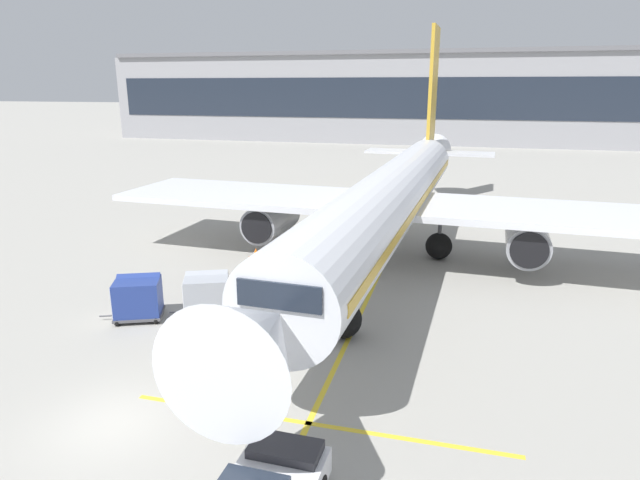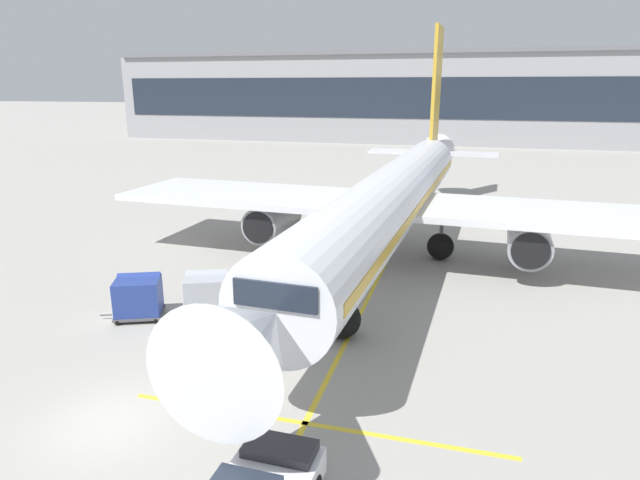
{
  "view_description": "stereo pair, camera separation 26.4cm",
  "coord_description": "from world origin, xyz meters",
  "px_view_note": "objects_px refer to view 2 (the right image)",
  "views": [
    {
      "loc": [
        9.7,
        -12.22,
        9.86
      ],
      "look_at": [
        3.66,
        10.67,
        3.12
      ],
      "focal_mm": 30.41,
      "sensor_mm": 36.0,
      "label": 1
    },
    {
      "loc": [
        9.96,
        -12.15,
        9.86
      ],
      "look_at": [
        3.66,
        10.67,
        3.12
      ],
      "focal_mm": 30.41,
      "sensor_mm": 36.0,
      "label": 2
    }
  ],
  "objects_px": {
    "parked_airplane": "(395,197)",
    "baggage_cart_lead": "(207,293)",
    "ground_crew_by_carts": "(249,301)",
    "safety_cone_engine_keepout": "(274,250)",
    "ground_crew_by_loader": "(262,283)",
    "safety_cone_nose_mark": "(257,254)",
    "safety_cone_wingtip": "(250,263)",
    "belt_loader": "(274,277)",
    "baggage_cart_second": "(138,296)"
  },
  "relations": [
    {
      "from": "parked_airplane",
      "to": "baggage_cart_lead",
      "type": "height_order",
      "value": "parked_airplane"
    },
    {
      "from": "ground_crew_by_carts",
      "to": "safety_cone_engine_keepout",
      "type": "relative_size",
      "value": 2.45
    },
    {
      "from": "baggage_cart_lead",
      "to": "ground_crew_by_loader",
      "type": "distance_m",
      "value": 2.67
    },
    {
      "from": "baggage_cart_lead",
      "to": "ground_crew_by_carts",
      "type": "relative_size",
      "value": 1.61
    },
    {
      "from": "ground_crew_by_loader",
      "to": "safety_cone_nose_mark",
      "type": "xyz_separation_m",
      "value": [
        -2.67,
        5.98,
        -0.62
      ]
    },
    {
      "from": "ground_crew_by_carts",
      "to": "safety_cone_wingtip",
      "type": "bearing_deg",
      "value": 112.25
    },
    {
      "from": "safety_cone_engine_keepout",
      "to": "safety_cone_nose_mark",
      "type": "distance_m",
      "value": 1.35
    },
    {
      "from": "belt_loader",
      "to": "baggage_cart_second",
      "type": "xyz_separation_m",
      "value": [
        -4.84,
        -4.09,
        0.07
      ]
    },
    {
      "from": "ground_crew_by_loader",
      "to": "ground_crew_by_carts",
      "type": "distance_m",
      "value": 2.24
    },
    {
      "from": "baggage_cart_lead",
      "to": "belt_loader",
      "type": "bearing_deg",
      "value": 54.58
    },
    {
      "from": "ground_crew_by_loader",
      "to": "baggage_cart_lead",
      "type": "bearing_deg",
      "value": -136.17
    },
    {
      "from": "ground_crew_by_carts",
      "to": "belt_loader",
      "type": "bearing_deg",
      "value": 91.36
    },
    {
      "from": "ground_crew_by_loader",
      "to": "safety_cone_wingtip",
      "type": "height_order",
      "value": "ground_crew_by_loader"
    },
    {
      "from": "baggage_cart_second",
      "to": "safety_cone_engine_keepout",
      "type": "bearing_deg",
      "value": 75.71
    },
    {
      "from": "ground_crew_by_loader",
      "to": "safety_cone_wingtip",
      "type": "relative_size",
      "value": 2.2
    },
    {
      "from": "baggage_cart_lead",
      "to": "baggage_cart_second",
      "type": "height_order",
      "value": "same"
    },
    {
      "from": "safety_cone_wingtip",
      "to": "ground_crew_by_loader",
      "type": "bearing_deg",
      "value": -60.89
    },
    {
      "from": "ground_crew_by_loader",
      "to": "safety_cone_nose_mark",
      "type": "relative_size",
      "value": 2.22
    },
    {
      "from": "safety_cone_engine_keepout",
      "to": "ground_crew_by_loader",
      "type": "bearing_deg",
      "value": -73.93
    },
    {
      "from": "parked_airplane",
      "to": "safety_cone_engine_keepout",
      "type": "bearing_deg",
      "value": -170.51
    },
    {
      "from": "parked_airplane",
      "to": "baggage_cart_lead",
      "type": "bearing_deg",
      "value": -123.9
    },
    {
      "from": "belt_loader",
      "to": "safety_cone_nose_mark",
      "type": "distance_m",
      "value": 5.67
    },
    {
      "from": "parked_airplane",
      "to": "safety_cone_engine_keepout",
      "type": "relative_size",
      "value": 60.28
    },
    {
      "from": "parked_airplane",
      "to": "ground_crew_by_loader",
      "type": "height_order",
      "value": "parked_airplane"
    },
    {
      "from": "baggage_cart_second",
      "to": "safety_cone_nose_mark",
      "type": "height_order",
      "value": "baggage_cart_second"
    },
    {
      "from": "baggage_cart_lead",
      "to": "parked_airplane",
      "type": "bearing_deg",
      "value": 56.1
    },
    {
      "from": "baggage_cart_second",
      "to": "safety_cone_wingtip",
      "type": "relative_size",
      "value": 3.55
    },
    {
      "from": "ground_crew_by_loader",
      "to": "baggage_cart_second",
      "type": "bearing_deg",
      "value": -147.46
    },
    {
      "from": "ground_crew_by_loader",
      "to": "belt_loader",
      "type": "bearing_deg",
      "value": 80.91
    },
    {
      "from": "parked_airplane",
      "to": "safety_cone_engine_keepout",
      "type": "xyz_separation_m",
      "value": [
        -7.02,
        -1.17,
        -3.39
      ]
    },
    {
      "from": "ground_crew_by_carts",
      "to": "safety_cone_nose_mark",
      "type": "height_order",
      "value": "ground_crew_by_carts"
    },
    {
      "from": "baggage_cart_lead",
      "to": "safety_cone_wingtip",
      "type": "bearing_deg",
      "value": 94.9
    },
    {
      "from": "ground_crew_by_carts",
      "to": "safety_cone_nose_mark",
      "type": "bearing_deg",
      "value": 109.62
    },
    {
      "from": "safety_cone_wingtip",
      "to": "safety_cone_nose_mark",
      "type": "xyz_separation_m",
      "value": [
        -0.21,
        1.56,
        -0.0
      ]
    },
    {
      "from": "safety_cone_engine_keepout",
      "to": "baggage_cart_second",
      "type": "bearing_deg",
      "value": -104.29
    },
    {
      "from": "baggage_cart_lead",
      "to": "ground_crew_by_loader",
      "type": "xyz_separation_m",
      "value": [
        1.93,
        1.85,
        -0.0
      ]
    },
    {
      "from": "belt_loader",
      "to": "baggage_cart_second",
      "type": "height_order",
      "value": "belt_loader"
    },
    {
      "from": "baggage_cart_lead",
      "to": "baggage_cart_second",
      "type": "bearing_deg",
      "value": -157.6
    },
    {
      "from": "belt_loader",
      "to": "ground_crew_by_loader",
      "type": "distance_m",
      "value": 1.12
    },
    {
      "from": "parked_airplane",
      "to": "safety_cone_nose_mark",
      "type": "relative_size",
      "value": 54.69
    },
    {
      "from": "safety_cone_wingtip",
      "to": "safety_cone_nose_mark",
      "type": "relative_size",
      "value": 1.01
    },
    {
      "from": "baggage_cart_lead",
      "to": "safety_cone_wingtip",
      "type": "height_order",
      "value": "baggage_cart_lead"
    },
    {
      "from": "parked_airplane",
      "to": "safety_cone_wingtip",
      "type": "height_order",
      "value": "parked_airplane"
    },
    {
      "from": "belt_loader",
      "to": "safety_cone_nose_mark",
      "type": "bearing_deg",
      "value": 120.28
    },
    {
      "from": "safety_cone_nose_mark",
      "to": "safety_cone_wingtip",
      "type": "bearing_deg",
      "value": -82.46
    },
    {
      "from": "safety_cone_engine_keepout",
      "to": "belt_loader",
      "type": "bearing_deg",
      "value": -69.71
    },
    {
      "from": "belt_loader",
      "to": "safety_cone_engine_keepout",
      "type": "height_order",
      "value": "belt_loader"
    },
    {
      "from": "ground_crew_by_loader",
      "to": "safety_cone_wingtip",
      "type": "bearing_deg",
      "value": 119.11
    },
    {
      "from": "baggage_cart_lead",
      "to": "ground_crew_by_carts",
      "type": "bearing_deg",
      "value": -9.78
    },
    {
      "from": "baggage_cart_second",
      "to": "ground_crew_by_carts",
      "type": "bearing_deg",
      "value": 8.71
    }
  ]
}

